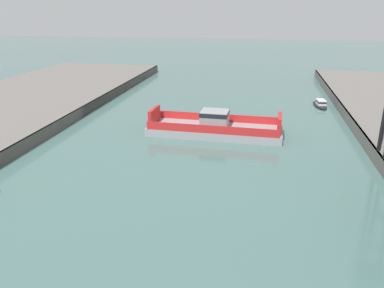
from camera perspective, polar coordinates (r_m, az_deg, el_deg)
chain_ferry at (r=53.42m, az=3.38°, el=2.51°), size 18.75×6.67×3.43m
moored_boat_near_right at (r=72.43m, az=18.60°, el=5.71°), size 2.67×6.45×1.30m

